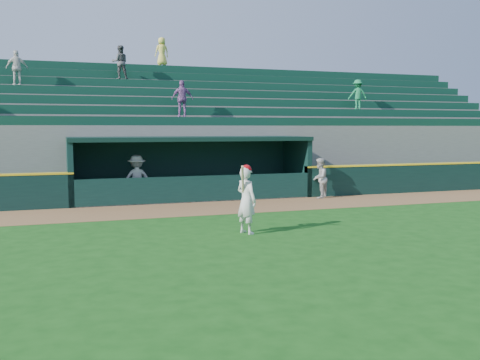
# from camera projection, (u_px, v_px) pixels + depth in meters

# --- Properties ---
(ground) EXTENTS (120.00, 120.00, 0.00)m
(ground) POSITION_uv_depth(u_px,v_px,m) (259.00, 234.00, 14.13)
(ground) COLOR #154A12
(ground) RESTS_ON ground
(warning_track) EXTENTS (40.00, 3.00, 0.01)m
(warning_track) POSITION_uv_depth(u_px,v_px,m) (210.00, 208.00, 18.75)
(warning_track) COLOR brown
(warning_track) RESTS_ON ground
(field_wall_right) EXTENTS (15.50, 0.30, 1.20)m
(field_wall_right) POSITION_uv_depth(u_px,v_px,m) (461.00, 177.00, 24.15)
(field_wall_right) COLOR black
(field_wall_right) RESTS_ON ground
(wall_stripe_right) EXTENTS (15.50, 0.32, 0.06)m
(wall_stripe_right) POSITION_uv_depth(u_px,v_px,m) (462.00, 163.00, 24.09)
(wall_stripe_right) COLOR yellow
(wall_stripe_right) RESTS_ON field_wall_right
(dugout_player_front) EXTENTS (0.99, 0.98, 1.62)m
(dugout_player_front) POSITION_uv_depth(u_px,v_px,m) (320.00, 178.00, 21.36)
(dugout_player_front) COLOR #ACADA7
(dugout_player_front) RESTS_ON ground
(dugout_player_inside) EXTENTS (1.18, 0.70, 1.80)m
(dugout_player_inside) POSITION_uv_depth(u_px,v_px,m) (137.00, 179.00, 20.17)
(dugout_player_inside) COLOR #ADADA8
(dugout_player_inside) RESTS_ON ground
(dugout) EXTENTS (9.40, 2.80, 2.46)m
(dugout) POSITION_uv_depth(u_px,v_px,m) (189.00, 164.00, 21.54)
(dugout) COLOR slate
(dugout) RESTS_ON ground
(stands) EXTENTS (34.50, 6.25, 7.42)m
(stands) POSITION_uv_depth(u_px,v_px,m) (167.00, 137.00, 25.74)
(stands) COLOR slate
(stands) RESTS_ON ground
(batter_at_plate) EXTENTS (0.66, 0.85, 1.86)m
(batter_at_plate) POSITION_uv_depth(u_px,v_px,m) (246.00, 199.00, 14.17)
(batter_at_plate) COLOR silver
(batter_at_plate) RESTS_ON ground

